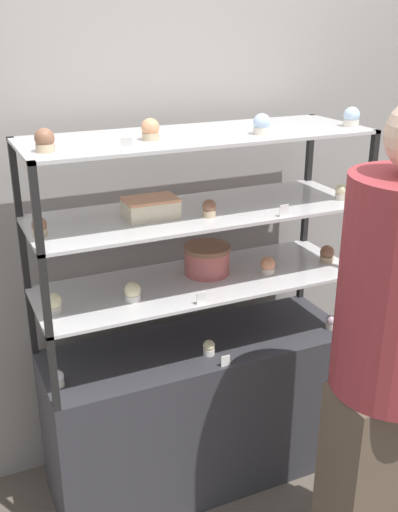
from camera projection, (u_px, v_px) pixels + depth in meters
ground_plane at (199, 473)px, 2.67m from camera, size 20.00×20.00×0.00m
back_wall at (163, 170)px, 2.50m from camera, size 8.00×0.05×2.60m
display_base at (199, 411)px, 2.55m from camera, size 1.26×0.43×0.66m
display_riser_lower at (199, 284)px, 2.33m from camera, size 1.26×0.43×0.28m
display_riser_middle at (199, 215)px, 2.23m from camera, size 1.26×0.43×0.28m
display_riser_upper at (199, 139)px, 2.12m from camera, size 1.26×0.43×0.28m
layer_cake_centerpiece at (207, 260)px, 2.36m from camera, size 0.19×0.19×0.12m
sheet_cake_frosted at (151, 207)px, 2.13m from camera, size 0.19×0.13×0.07m
cupcake_0 at (57, 379)px, 2.14m from camera, size 0.05×0.05×0.06m
cupcake_1 at (208, 348)px, 2.34m from camera, size 0.05×0.05×0.06m
cupcake_2 at (332, 322)px, 2.54m from camera, size 0.05×0.05×0.06m
price_tag_0 at (225, 361)px, 2.26m from camera, size 0.04×0.00×0.04m
cupcake_3 at (53, 303)px, 2.06m from camera, size 0.06×0.06×0.07m
cupcake_4 at (133, 292)px, 2.14m from camera, size 0.06×0.06×0.07m
cupcake_5 at (268, 266)px, 2.37m from camera, size 0.06×0.06×0.07m
cupcake_6 at (327, 254)px, 2.49m from camera, size 0.06×0.06×0.07m
price_tag_1 at (201, 298)px, 2.12m from camera, size 0.04×0.00×0.04m
cupcake_7 at (39, 227)px, 1.95m from camera, size 0.05×0.05×0.06m
cupcake_8 at (209, 208)px, 2.13m from camera, size 0.05×0.05×0.06m
cupcake_9 at (342, 192)px, 2.34m from camera, size 0.05×0.05×0.06m
price_tag_2 at (284, 211)px, 2.14m from camera, size 0.04×0.00×0.04m
cupcake_10 at (45, 141)px, 1.81m from camera, size 0.06×0.06×0.07m
cupcake_11 at (150, 130)px, 1.99m from camera, size 0.06×0.06×0.07m
cupcake_12 at (262, 125)px, 2.09m from camera, size 0.06×0.06×0.07m
cupcake_13 at (352, 117)px, 2.25m from camera, size 0.06×0.06×0.07m
price_tag_3 at (127, 145)px, 1.81m from camera, size 0.04×0.00×0.04m
customer_figure at (395, 353)px, 1.88m from camera, size 0.40×0.40×1.71m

